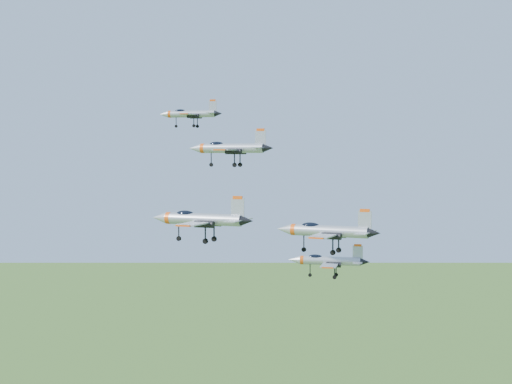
% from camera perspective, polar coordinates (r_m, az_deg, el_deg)
% --- Properties ---
extents(jet_lead, '(10.73, 8.91, 2.87)m').
position_cam_1_polar(jet_lead, '(116.82, -5.33, 6.25)').
color(jet_lead, '#9CA1A8').
extents(jet_left_high, '(12.64, 10.37, 3.39)m').
position_cam_1_polar(jet_left_high, '(100.12, -2.15, 3.54)').
color(jet_left_high, '#9CA1A8').
extents(jet_right_high, '(13.96, 11.53, 3.73)m').
position_cam_1_polar(jet_right_high, '(88.85, -4.49, -2.15)').
color(jet_right_high, '#9CA1A8').
extents(jet_left_low, '(12.63, 10.49, 3.37)m').
position_cam_1_polar(jet_left_low, '(110.63, 5.75, -5.48)').
color(jet_left_low, '#9CA1A8').
extents(jet_right_low, '(13.55, 11.25, 3.62)m').
position_cam_1_polar(jet_right_low, '(89.07, 5.62, -3.10)').
color(jet_right_low, '#9CA1A8').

